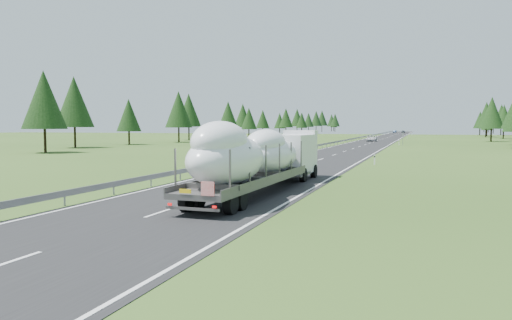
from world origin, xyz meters
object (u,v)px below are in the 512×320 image
(highway_sign, at_px, (403,136))
(distant_car_dark, at_px, (403,132))
(distant_van, at_px, (371,139))
(boat_truck, at_px, (260,155))
(distant_car_blue, at_px, (395,132))

(highway_sign, relative_size, distant_car_dark, 0.67)
(highway_sign, distance_m, distant_car_dark, 157.73)
(distant_van, bearing_deg, distant_car_dark, 86.97)
(boat_truck, xyz_separation_m, distant_car_dark, (-0.94, 230.37, -1.49))
(distant_car_dark, bearing_deg, highway_sign, -93.40)
(highway_sign, height_order, distant_car_blue, highway_sign)
(boat_truck, bearing_deg, highway_sign, 86.06)
(highway_sign, distance_m, distant_car_blue, 162.05)
(boat_truck, xyz_separation_m, distant_car_blue, (-5.09, 234.49, -1.49))
(distant_van, height_order, distant_car_dark, distant_van)
(boat_truck, height_order, distant_car_dark, boat_truck)
(highway_sign, relative_size, distant_van, 0.52)
(highway_sign, bearing_deg, distant_car_blue, 93.58)
(distant_car_dark, bearing_deg, distant_car_blue, 129.64)
(highway_sign, height_order, distant_van, highway_sign)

